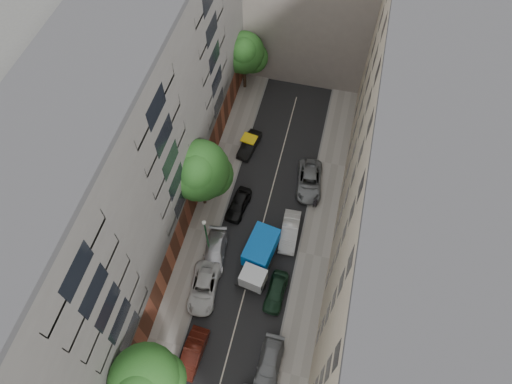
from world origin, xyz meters
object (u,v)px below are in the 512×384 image
(car_left_3, at_px, (215,252))
(car_right_1, at_px, (269,365))
(tarp_truck, at_px, (259,257))
(tree_far, at_px, (245,54))
(pedestrian, at_px, (315,203))
(car_right_3, at_px, (290,231))
(tree_near, at_px, (146,381))
(car_right_4, at_px, (309,181))
(car_left_2, at_px, (204,288))
(lamp_post, at_px, (206,234))
(car_left_5, at_px, (249,145))
(car_right_2, at_px, (276,292))
(car_left_4, at_px, (238,204))
(tree_mid, at_px, (200,172))
(car_left_1, at_px, (193,353))

(car_left_3, distance_m, car_right_1, 11.22)
(tarp_truck, relative_size, tree_far, 0.81)
(car_left_3, height_order, pedestrian, pedestrian)
(car_right_3, height_order, tree_near, tree_near)
(car_left_3, bearing_deg, tarp_truck, -5.09)
(car_right_3, height_order, car_right_4, car_right_3)
(car_right_4, bearing_deg, car_left_3, -133.11)
(car_left_2, height_order, lamp_post, lamp_post)
(car_right_3, bearing_deg, car_left_5, 121.80)
(car_left_2, relative_size, pedestrian, 3.41)
(car_right_1, bearing_deg, lamp_post, 132.13)
(tree_far, bearing_deg, car_right_3, -63.42)
(car_right_2, xyz_separation_m, pedestrian, (1.83, 9.83, 0.21))
(car_left_4, bearing_deg, tree_mid, -167.25)
(car_left_2, bearing_deg, tarp_truck, 36.63)
(car_right_4, distance_m, tree_near, 24.64)
(lamp_post, bearing_deg, car_left_3, -17.51)
(car_right_3, bearing_deg, tree_near, -116.46)
(car_right_4, xyz_separation_m, lamp_post, (-7.80, -9.81, 3.14))
(car_left_2, xyz_separation_m, car_left_3, (0.00, 3.60, -0.00))
(car_right_4, bearing_deg, tree_near, -117.11)
(tree_mid, bearing_deg, tree_near, -84.88)
(car_left_3, xyz_separation_m, car_right_4, (7.20, 10.00, 0.03))
(car_left_3, distance_m, tree_mid, 7.65)
(tree_mid, bearing_deg, car_left_5, 71.94)
(car_left_4, bearing_deg, car_left_3, -91.21)
(car_left_5, distance_m, car_right_3, 11.37)
(car_right_4, bearing_deg, tarp_truck, -114.39)
(tree_far, bearing_deg, car_right_2, -69.54)
(car_right_4, bearing_deg, car_right_2, -101.05)
(lamp_post, bearing_deg, car_right_1, -48.41)
(tree_far, bearing_deg, car_left_1, -83.59)
(tree_near, height_order, tree_mid, tree_mid)
(tree_near, xyz_separation_m, tree_mid, (-1.61, 18.02, 0.16))
(car_left_2, bearing_deg, car_left_4, 79.45)
(car_left_4, xyz_separation_m, car_right_2, (5.60, -8.00, -0.00))
(pedestrian, bearing_deg, tree_mid, -9.00)
(car_right_3, bearing_deg, car_left_4, 159.73)
(lamp_post, relative_size, pedestrian, 3.99)
(tarp_truck, relative_size, tree_mid, 0.72)
(car_right_2, relative_size, tree_mid, 0.48)
(car_right_1, distance_m, tree_far, 32.47)
(car_right_2, bearing_deg, car_right_3, 92.46)
(car_left_2, xyz_separation_m, car_right_1, (7.20, -5.00, -0.03))
(car_left_3, relative_size, car_right_1, 1.05)
(car_left_3, xyz_separation_m, pedestrian, (8.23, 7.43, 0.19))
(tarp_truck, bearing_deg, car_right_1, -61.91)
(lamp_post, bearing_deg, car_left_4, 75.49)
(car_left_5, bearing_deg, tarp_truck, -62.55)
(car_left_3, bearing_deg, lamp_post, 154.55)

